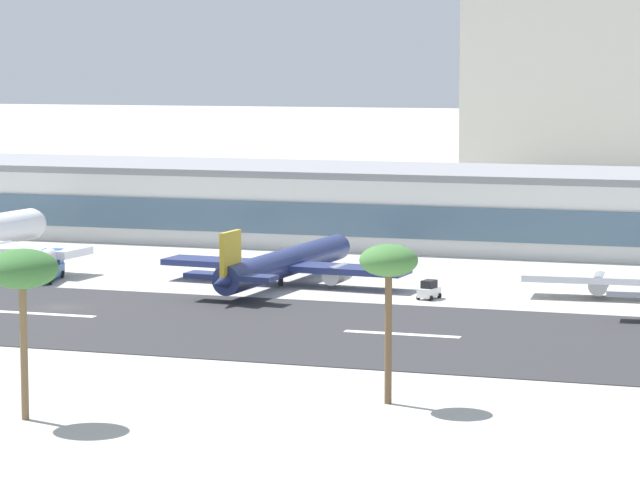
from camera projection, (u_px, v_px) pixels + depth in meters
The scene contains 10 objects.
ground_plane at pixel (61, 308), 170.79m from camera, with size 1400.00×1400.00×0.00m, color #B2AFA8.
runway_strip at pixel (40, 314), 166.21m from camera, with size 800.00×35.87×0.08m, color #2D2D30.
runway_centreline_dash_4 at pixel (44, 314), 166.04m from camera, with size 12.00×1.20×0.01m, color white.
runway_centreline_dash_5 at pixel (402, 334), 153.88m from camera, with size 12.00×1.20×0.01m, color white.
terminal_building at pixel (370, 205), 231.74m from camera, with size 168.05×27.26×11.37m.
airliner_gold_tail_gate_1 at pixel (281, 264), 187.14m from camera, with size 31.83×39.17×8.18m.
service_fuel_truck_0 at pixel (46, 265), 191.03m from camera, with size 4.49×8.87×3.95m.
service_baggage_tug_1 at pixel (429, 290), 176.83m from camera, with size 2.45×3.47×2.20m.
palm_tree_1 at pixel (389, 265), 121.85m from camera, with size 4.70×4.70×12.91m.
palm_tree_3 at pixel (22, 272), 116.37m from camera, with size 5.56×5.56×13.22m.
Camera 1 is at (79.12, -151.81, 27.48)m, focal length 86.12 mm.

